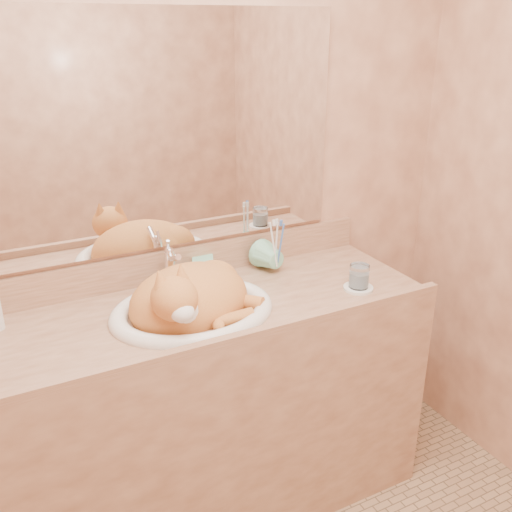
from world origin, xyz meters
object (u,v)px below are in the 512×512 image
sink_basin (192,290)px  toothbrush_cup (277,262)px  vanity_counter (203,412)px  soap_dispenser (203,263)px  water_glass (359,276)px  cat (189,295)px

sink_basin → toothbrush_cup: 0.42m
vanity_counter → toothbrush_cup: (0.37, 0.12, 0.48)m
soap_dispenser → sink_basin: bearing=-101.0°
toothbrush_cup → water_glass: (0.20, -0.25, -0.00)m
vanity_counter → toothbrush_cup: 0.62m
sink_basin → cat: 0.02m
vanity_counter → toothbrush_cup: bearing=18.1°
sink_basin → toothbrush_cup: (0.40, 0.14, -0.03)m
sink_basin → cat: cat is taller
vanity_counter → water_glass: water_glass is taller
vanity_counter → soap_dispenser: size_ratio=9.19×
vanity_counter → soap_dispenser: 0.54m
soap_dispenser → toothbrush_cup: bearing=13.5°
sink_basin → cat: size_ratio=1.28×
vanity_counter → cat: (-0.04, -0.03, 0.49)m
sink_basin → water_glass: 0.61m
toothbrush_cup → cat: bearing=-160.2°
soap_dispenser → vanity_counter: bearing=-96.9°
soap_dispenser → water_glass: bearing=-9.4°
vanity_counter → water_glass: 0.75m
toothbrush_cup → water_glass: size_ratio=1.37×
vanity_counter → soap_dispenser: bearing=61.8°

